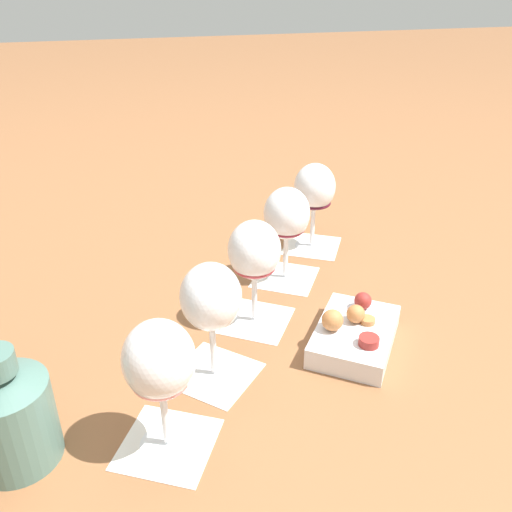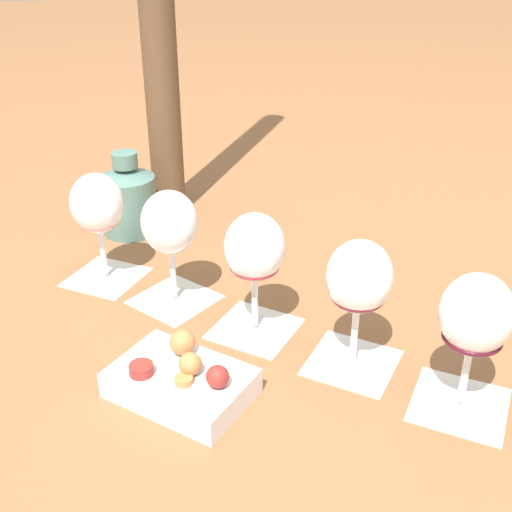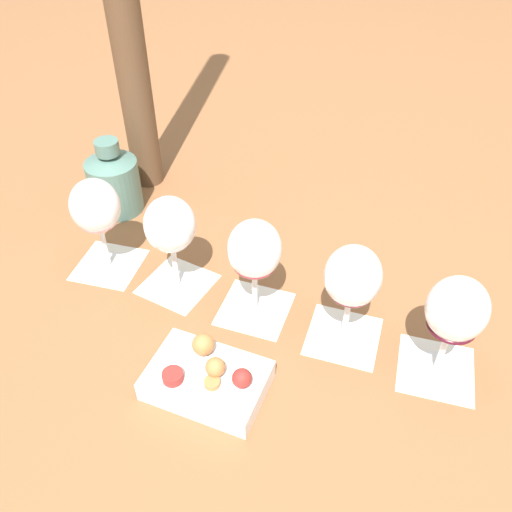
{
  "view_description": "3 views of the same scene",
  "coord_description": "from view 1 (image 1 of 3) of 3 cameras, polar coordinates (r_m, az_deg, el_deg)",
  "views": [
    {
      "loc": [
        -0.69,
        0.19,
        0.5
      ],
      "look_at": [
        0.0,
        -0.0,
        0.12
      ],
      "focal_mm": 38.0,
      "sensor_mm": 36.0,
      "label": 1
    },
    {
      "loc": [
        -0.08,
        -0.73,
        0.5
      ],
      "look_at": [
        0.0,
        -0.0,
        0.12
      ],
      "focal_mm": 45.0,
      "sensor_mm": 36.0,
      "label": 2
    },
    {
      "loc": [
        -0.16,
        -0.57,
        0.63
      ],
      "look_at": [
        0.0,
        -0.0,
        0.12
      ],
      "focal_mm": 38.0,
      "sensor_mm": 36.0,
      "label": 3
    }
  ],
  "objects": [
    {
      "name": "wine_glass_2",
      "position": [
        0.81,
        -0.22,
        0.09
      ],
      "size": [
        0.08,
        0.08,
        0.17
      ],
      "color": "white",
      "rests_on": "tasting_card_2"
    },
    {
      "name": "wine_glass_4",
      "position": [
        1.05,
        6.17,
        6.83
      ],
      "size": [
        0.08,
        0.08,
        0.17
      ],
      "color": "white",
      "rests_on": "tasting_card_4"
    },
    {
      "name": "tasting_card_4",
      "position": [
        1.1,
        5.86,
        1.09
      ],
      "size": [
        0.15,
        0.15,
        0.0
      ],
      "color": "silver",
      "rests_on": "ground_plane"
    },
    {
      "name": "tasting_card_1",
      "position": [
        0.77,
        -4.41,
        -12.24
      ],
      "size": [
        0.15,
        0.15,
        0.0
      ],
      "color": "silver",
      "rests_on": "ground_plane"
    },
    {
      "name": "ground_plane",
      "position": [
        0.87,
        -0.16,
        -6.8
      ],
      "size": [
        8.0,
        8.0,
        0.0
      ],
      "primitive_type": "plane",
      "color": "brown"
    },
    {
      "name": "tasting_card_0",
      "position": [
        0.68,
        -9.26,
        -18.92
      ],
      "size": [
        0.14,
        0.14,
        0.0
      ],
      "color": "silver",
      "rests_on": "ground_plane"
    },
    {
      "name": "snack_dish",
      "position": [
        0.82,
        10.3,
        -8.01
      ],
      "size": [
        0.19,
        0.18,
        0.06
      ],
      "color": "silver",
      "rests_on": "ground_plane"
    },
    {
      "name": "wine_glass_0",
      "position": [
        0.6,
        -10.12,
        -11.29
      ],
      "size": [
        0.08,
        0.08,
        0.17
      ],
      "color": "white",
      "rests_on": "tasting_card_0"
    },
    {
      "name": "tasting_card_3",
      "position": [
        0.98,
        3.06,
        -2.24
      ],
      "size": [
        0.15,
        0.15,
        0.0
      ],
      "color": "silver",
      "rests_on": "ground_plane"
    },
    {
      "name": "wine_glass_1",
      "position": [
        0.7,
        -4.76,
        -4.88
      ],
      "size": [
        0.08,
        0.08,
        0.17
      ],
      "color": "white",
      "rests_on": "tasting_card_1"
    },
    {
      "name": "wine_glass_3",
      "position": [
        0.93,
        3.25,
        4.01
      ],
      "size": [
        0.08,
        0.08,
        0.17
      ],
      "color": "white",
      "rests_on": "tasting_card_3"
    },
    {
      "name": "ceramic_vase",
      "position": [
        0.68,
        -24.59,
        -14.9
      ],
      "size": [
        0.1,
        0.1,
        0.15
      ],
      "color": "#4C7066",
      "rests_on": "ground_plane"
    },
    {
      "name": "tasting_card_2",
      "position": [
        0.87,
        -0.2,
        -6.77
      ],
      "size": [
        0.15,
        0.15,
        0.0
      ],
      "color": "silver",
      "rests_on": "ground_plane"
    }
  ]
}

